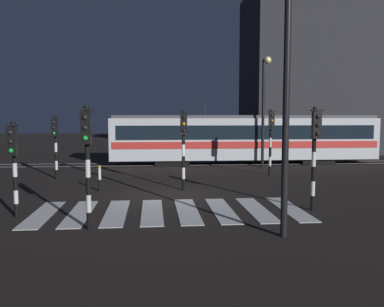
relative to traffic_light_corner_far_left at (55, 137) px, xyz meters
name	(u,v)px	position (x,y,z in m)	size (l,w,h in m)	color
ground_plane	(168,196)	(5.55, -4.84, -2.12)	(120.00, 120.00, 0.00)	black
rail_near	(164,165)	(5.55, 5.18, -2.11)	(80.00, 0.12, 0.03)	#59595E
rail_far	(164,163)	(5.55, 6.62, -2.11)	(80.00, 0.12, 0.03)	#59595E
crosswalk_zebra	(170,211)	(5.55, -7.61, -2.11)	(9.06, 3.87, 0.02)	silver
traffic_light_corner_far_left	(55,137)	(0.00, 0.00, 0.00)	(0.36, 0.42, 3.22)	black
traffic_light_corner_near_right	(315,143)	(10.41, -7.90, 0.19)	(0.36, 0.42, 3.51)	black
traffic_light_corner_far_right	(271,132)	(11.19, 0.29, 0.22)	(0.36, 0.42, 3.56)	black
traffic_light_median_centre	(184,137)	(6.26, -3.77, 0.17)	(0.36, 0.42, 3.47)	black
traffic_light_corner_near_left	(13,155)	(0.68, -8.06, -0.13)	(0.36, 0.42, 3.03)	black
traffic_light_kerb_mid_left	(87,149)	(3.21, -9.70, 0.18)	(0.36, 0.42, 3.49)	black
street_lamp_near_kerb	(290,55)	(8.49, -10.97, 2.60)	(0.44, 1.21, 7.49)	black
street_lamp_trackside_right	(264,98)	(11.74, 3.85, 2.19)	(0.44, 1.21, 6.74)	black
tram	(244,138)	(10.92, 5.90, -0.37)	(17.80, 2.58, 4.15)	silver
bollard_island_edge	(100,178)	(2.69, -3.62, -1.57)	(0.12, 0.12, 1.11)	black
building_backdrop	(330,74)	(20.44, 14.54, 4.78)	(14.74, 8.00, 13.81)	#2D2D33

